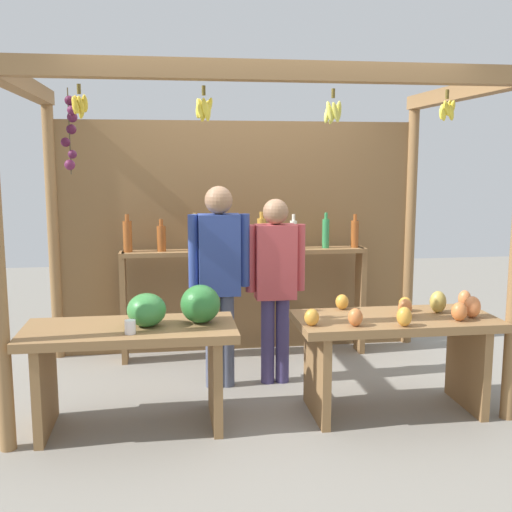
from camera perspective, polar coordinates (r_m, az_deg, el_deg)
The scene contains 7 objects.
ground_plane at distance 5.14m, azimuth -0.30°, elevation -11.65°, with size 12.00×12.00×0.00m, color gray.
market_stall at distance 5.28m, azimuth -1.05°, elevation 4.32°, with size 3.48×1.99×2.40m.
fruit_counter_left at distance 4.25m, azimuth -10.44°, elevation -7.78°, with size 1.41×0.64×0.96m.
fruit_counter_right at distance 4.54m, azimuth 12.90°, elevation -7.40°, with size 1.42×0.65×0.86m.
bottle_shelf_unit at distance 5.60m, azimuth -1.15°, elevation -1.19°, with size 2.24×0.22×1.34m.
vendor_man at distance 4.83m, azimuth -3.42°, elevation -1.15°, with size 0.48×0.22×1.60m.
vendor_woman at distance 4.93m, azimuth 1.80°, elevation -1.78°, with size 0.48×0.20×1.50m.
Camera 1 is at (-0.66, -4.77, 1.79)m, focal length 43.28 mm.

